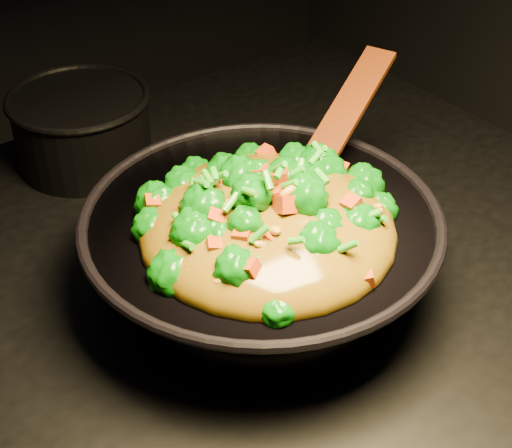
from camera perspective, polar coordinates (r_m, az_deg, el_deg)
wok at (r=0.94m, az=0.37°, el=-2.36°), size 0.51×0.51×0.12m
stir_fry at (r=0.85m, az=0.88°, el=1.96°), size 0.30×0.30×0.10m
spatula at (r=0.99m, az=5.90°, el=7.01°), size 0.26×0.13×0.11m
back_pot at (r=1.22m, az=-12.51°, el=6.79°), size 0.27×0.27×0.12m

